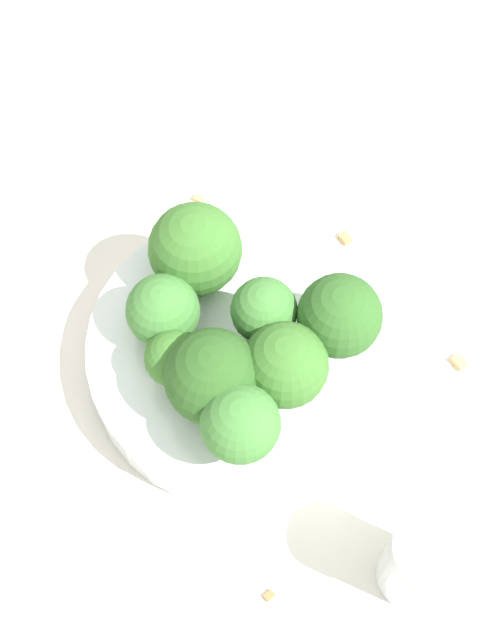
% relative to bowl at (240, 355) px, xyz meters
% --- Properties ---
extents(ground_plane, '(3.00, 3.00, 0.00)m').
position_rel_bowl_xyz_m(ground_plane, '(0.00, 0.00, -0.02)').
color(ground_plane, silver).
extents(bowl, '(0.18, 0.18, 0.03)m').
position_rel_bowl_xyz_m(bowl, '(0.00, 0.00, 0.00)').
color(bowl, silver).
rests_on(bowl, ground_plane).
extents(broccoli_floret_0, '(0.04, 0.04, 0.05)m').
position_rel_bowl_xyz_m(broccoli_floret_0, '(-0.01, -0.01, 0.05)').
color(broccoli_floret_0, '#8EB770').
rests_on(broccoli_floret_0, bowl).
extents(broccoli_floret_1, '(0.04, 0.04, 0.05)m').
position_rel_bowl_xyz_m(broccoli_floret_1, '(0.04, 0.01, 0.04)').
color(broccoli_floret_1, '#8EB770').
rests_on(broccoli_floret_1, bowl).
extents(broccoli_floret_2, '(0.05, 0.05, 0.06)m').
position_rel_bowl_xyz_m(broccoli_floret_2, '(-0.03, 0.02, 0.05)').
color(broccoli_floret_2, '#7A9E5B').
rests_on(broccoli_floret_2, bowl).
extents(broccoli_floret_3, '(0.05, 0.05, 0.06)m').
position_rel_bowl_xyz_m(broccoli_floret_3, '(-0.00, 0.04, 0.05)').
color(broccoli_floret_3, '#8EB770').
rests_on(broccoli_floret_3, bowl).
extents(broccoli_floret_4, '(0.05, 0.05, 0.06)m').
position_rel_bowl_xyz_m(broccoli_floret_4, '(-0.05, -0.02, 0.05)').
color(broccoli_floret_4, '#84AD66').
rests_on(broccoli_floret_4, bowl).
extents(broccoli_floret_5, '(0.04, 0.04, 0.06)m').
position_rel_bowl_xyz_m(broccoli_floret_5, '(-0.02, 0.06, 0.05)').
color(broccoli_floret_5, '#8EB770').
rests_on(broccoli_floret_5, bowl).
extents(broccoli_floret_6, '(0.06, 0.06, 0.06)m').
position_rel_bowl_xyz_m(broccoli_floret_6, '(0.04, -0.03, 0.04)').
color(broccoli_floret_6, '#7A9E5B').
rests_on(broccoli_floret_6, bowl).
extents(broccoli_floret_7, '(0.03, 0.03, 0.04)m').
position_rel_bowl_xyz_m(broccoli_floret_7, '(0.03, 0.03, 0.04)').
color(broccoli_floret_7, '#7A9E5B').
rests_on(broccoli_floret_7, bowl).
extents(pepper_shaker, '(0.04, 0.04, 0.07)m').
position_rel_bowl_xyz_m(pepper_shaker, '(-0.14, 0.08, 0.02)').
color(pepper_shaker, silver).
rests_on(pepper_shaker, ground_plane).
extents(almond_crumb_0, '(0.01, 0.01, 0.01)m').
position_rel_bowl_xyz_m(almond_crumb_0, '(-0.13, -0.05, -0.01)').
color(almond_crumb_0, tan).
rests_on(almond_crumb_0, ground_plane).
extents(almond_crumb_1, '(0.01, 0.01, 0.01)m').
position_rel_bowl_xyz_m(almond_crumb_1, '(-0.07, 0.12, -0.01)').
color(almond_crumb_1, olive).
rests_on(almond_crumb_1, ground_plane).
extents(almond_crumb_2, '(0.01, 0.01, 0.01)m').
position_rel_bowl_xyz_m(almond_crumb_2, '(-0.03, -0.11, -0.01)').
color(almond_crumb_2, '#AD7F4C').
rests_on(almond_crumb_2, ground_plane).
extents(almond_crumb_3, '(0.01, 0.01, 0.01)m').
position_rel_bowl_xyz_m(almond_crumb_3, '(0.07, -0.10, -0.01)').
color(almond_crumb_3, tan).
rests_on(almond_crumb_3, ground_plane).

